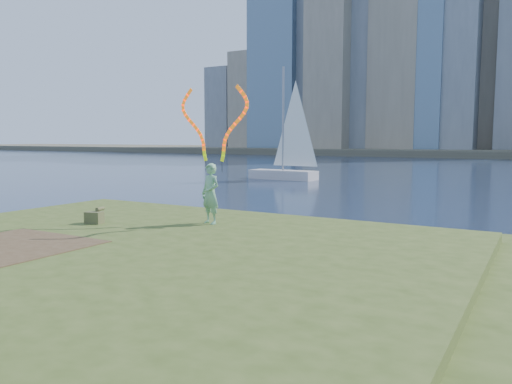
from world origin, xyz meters
The scene contains 7 objects.
ground centered at (0.00, 0.00, 0.00)m, with size 320.00×320.00×0.00m, color #17233B.
grassy_knoll centered at (0.00, -2.30, 0.34)m, with size 20.00×18.00×0.80m.
dirt_patch centered at (-2.20, -3.20, 0.81)m, with size 3.20×3.00×0.02m, color #47331E.
far_shore centered at (0.00, 95.00, 0.60)m, with size 320.00×40.00×1.20m, color brown.
woman_with_ribbons centered at (-0.06, 1.46, 2.20)m, with size 2.02×0.61×4.04m.
canvas_bag centered at (-2.88, -0.14, 0.98)m, with size 0.51×0.58×0.43m.
sailboat centered at (-9.43, 24.67, 1.48)m, with size 5.74×2.14×8.63m.
Camera 1 is at (7.84, -9.69, 3.13)m, focal length 35.00 mm.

